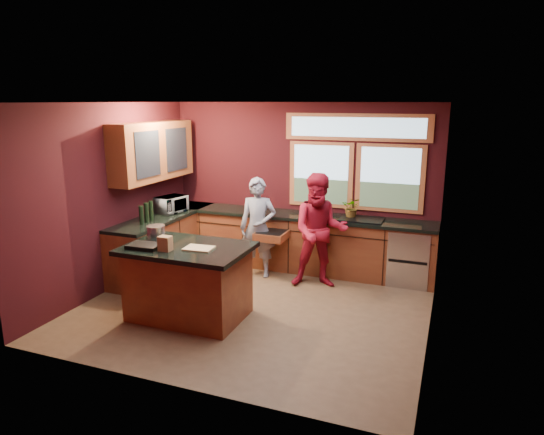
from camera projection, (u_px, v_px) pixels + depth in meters
The scene contains 14 objects.
floor at pixel (254, 307), 6.56m from camera, with size 4.50×4.50×0.00m, color brown.
room_shell at pixel (222, 170), 6.64m from camera, with size 4.52×4.02×2.71m.
back_counter at pixel (306, 242), 7.92m from camera, with size 4.50×0.64×0.93m.
left_counter at pixel (164, 243), 7.90m from camera, with size 0.64×2.30×0.93m.
island at pixel (188, 281), 6.18m from camera, with size 1.55×1.05×0.95m.
person_grey at pixel (258, 228), 7.57m from camera, with size 0.57×0.38×1.57m, color slate.
person_red at pixel (320, 231), 7.12m from camera, with size 0.83×0.65×1.71m, color maroon.
microwave at pixel (171, 204), 7.94m from camera, with size 0.49×0.33×0.27m, color #999999.
potted_plant at pixel (352, 208), 7.57m from camera, with size 0.29×0.25×0.33m, color #999999.
paper_towel at pixel (316, 207), 7.73m from camera, with size 0.12×0.12×0.28m, color silver.
cutting_board at pixel (199, 248), 5.95m from camera, with size 0.35×0.25×0.02m, color tan.
stock_pot at pixel (156, 232), 6.37m from camera, with size 0.24×0.24×0.18m, color silver.
paper_bag at pixel (165, 243), 5.87m from camera, with size 0.15×0.12×0.18m, color brown.
black_tray at pixel (145, 246), 5.99m from camera, with size 0.40×0.28×0.05m, color black.
Camera 1 is at (2.39, -5.61, 2.72)m, focal length 32.00 mm.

